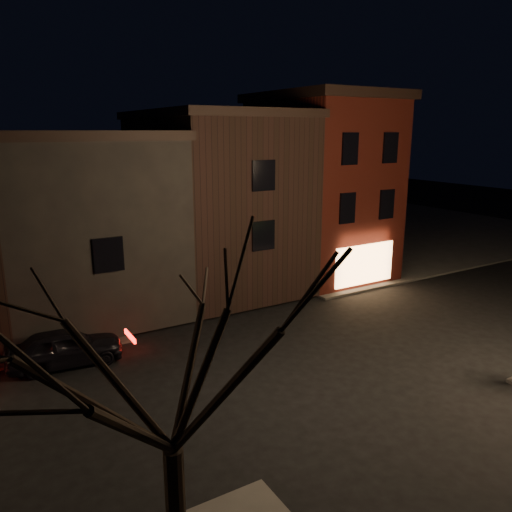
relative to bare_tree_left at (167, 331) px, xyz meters
The scene contains 7 objects.
ground 11.94m from the bare_tree_left, 41.19° to the left, with size 120.00×120.00×0.00m, color black.
sidewalk_far_right 39.27m from the bare_tree_left, 43.96° to the left, with size 30.00×30.00×0.12m, color #2D2B28.
corner_building 22.97m from the bare_tree_left, 45.84° to the left, with size 6.50×8.50×10.50m.
row_building_a 19.92m from the bare_tree_left, 61.50° to the left, with size 7.30×10.30×9.40m.
row_building_b 17.68m from the bare_tree_left, 82.67° to the left, with size 7.80×10.30×8.40m.
bare_tree_left is the anchor object (origin of this frame).
parked_car_a 12.23m from the bare_tree_left, 89.43° to the left, with size 1.66×4.12×1.40m, color black.
Camera 1 is at (-10.58, -14.06, 8.53)m, focal length 35.00 mm.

